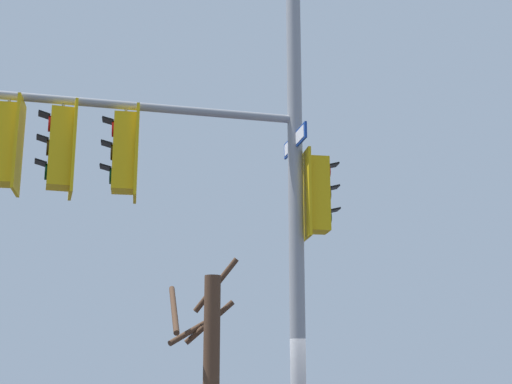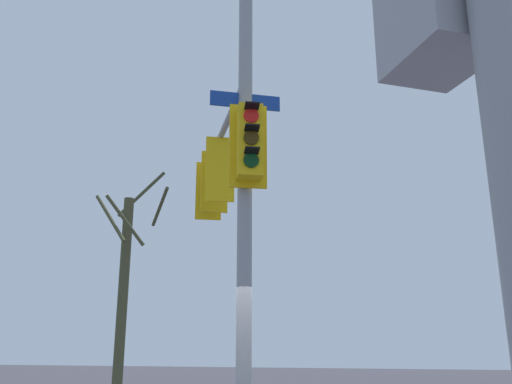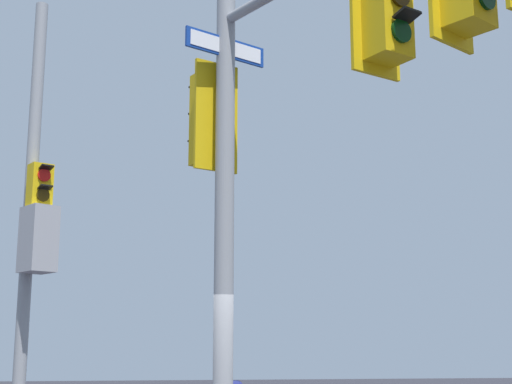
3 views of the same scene
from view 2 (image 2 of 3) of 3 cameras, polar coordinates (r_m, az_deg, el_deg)
name	(u,v)px [view 2 (image 2 of 3)]	position (r m, az deg, el deg)	size (l,w,h in m)	color
main_signal_pole_assembly	(224,140)	(9.65, -3.38, 5.44)	(2.91, 5.76, 9.89)	gray
bare_tree_behind_pole	(124,292)	(13.85, -13.68, -10.12)	(1.92, 1.93, 6.23)	#45472E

